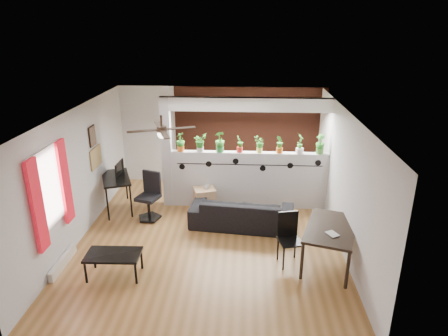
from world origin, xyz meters
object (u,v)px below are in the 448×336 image
(cube_shelf, at_px, (205,200))
(folding_chair, at_px, (289,233))
(computer_desk, at_px, (116,180))
(office_chair, at_px, (150,199))
(potted_plant_7, at_px, (320,143))
(potted_plant_2, at_px, (220,141))
(potted_plant_3, at_px, (240,143))
(sofa, at_px, (242,213))
(potted_plant_0, at_px, (180,141))
(coffee_table, at_px, (113,256))
(potted_plant_5, at_px, (280,144))
(potted_plant_6, at_px, (300,143))
(dining_table, at_px, (331,231))
(potted_plant_4, at_px, (260,144))
(cup, at_px, (207,187))
(potted_plant_1, at_px, (200,142))
(ceiling_fan, at_px, (162,131))

(cube_shelf, xyz_separation_m, folding_chair, (1.73, -1.95, 0.29))
(computer_desk, height_order, office_chair, office_chair)
(potted_plant_7, bearing_deg, office_chair, -168.65)
(potted_plant_2, xyz_separation_m, potted_plant_3, (0.45, 0.00, -0.04))
(potted_plant_2, distance_m, sofa, 1.71)
(potted_plant_0, xyz_separation_m, computer_desk, (-1.47, -0.34, -0.85))
(computer_desk, xyz_separation_m, coffee_table, (0.73, -2.57, -0.34))
(potted_plant_2, height_order, potted_plant_5, potted_plant_2)
(potted_plant_2, height_order, potted_plant_6, potted_plant_2)
(office_chair, bearing_deg, potted_plant_3, 21.09)
(dining_table, distance_m, coffee_table, 3.82)
(coffee_table, bearing_deg, potted_plant_6, 40.19)
(potted_plant_0, distance_m, potted_plant_6, 2.71)
(potted_plant_3, height_order, cube_shelf, potted_plant_3)
(potted_plant_5, distance_m, cube_shelf, 2.15)
(potted_plant_7, bearing_deg, potted_plant_4, 180.00)
(dining_table, height_order, coffee_table, dining_table)
(potted_plant_2, xyz_separation_m, cup, (-0.28, -0.34, -0.99))
(potted_plant_1, xyz_separation_m, sofa, (0.98, -0.98, -1.28))
(dining_table, distance_m, folding_chair, 0.74)
(potted_plant_6, xyz_separation_m, cup, (-2.09, -0.34, -0.98))
(coffee_table, bearing_deg, cube_shelf, 63.04)
(ceiling_fan, relative_size, potted_plant_0, 2.69)
(potted_plant_6, xyz_separation_m, office_chair, (-3.31, -0.76, -1.13))
(potted_plant_0, bearing_deg, sofa, -34.43)
(potted_plant_4, bearing_deg, potted_plant_3, 180.00)
(potted_plant_1, height_order, sofa, potted_plant_1)
(office_chair, bearing_deg, cube_shelf, 19.48)
(potted_plant_4, relative_size, potted_plant_7, 0.83)
(potted_plant_0, relative_size, potted_plant_7, 0.98)
(potted_plant_1, relative_size, computer_desk, 0.35)
(potted_plant_0, xyz_separation_m, office_chair, (-0.61, -0.76, -1.12))
(potted_plant_0, height_order, potted_plant_6, potted_plant_6)
(potted_plant_4, relative_size, potted_plant_5, 0.92)
(potted_plant_1, relative_size, folding_chair, 0.45)
(ceiling_fan, xyz_separation_m, potted_plant_3, (1.37, 1.80, -0.75))
(potted_plant_3, xyz_separation_m, folding_chair, (0.95, -2.29, -0.98))
(coffee_table, bearing_deg, potted_plant_0, 75.77)
(potted_plant_2, xyz_separation_m, coffee_table, (-1.64, -2.91, -1.22))
(potted_plant_7, distance_m, cube_shelf, 2.92)
(ceiling_fan, distance_m, potted_plant_2, 2.14)
(coffee_table, bearing_deg, sofa, 41.57)
(sofa, height_order, coffee_table, sofa)
(potted_plant_6, relative_size, cup, 3.76)
(office_chair, bearing_deg, potted_plant_4, 17.40)
(potted_plant_0, relative_size, potted_plant_1, 1.02)
(potted_plant_3, xyz_separation_m, office_chair, (-1.96, -0.76, -1.09))
(ceiling_fan, height_order, dining_table, ceiling_fan)
(cube_shelf, height_order, coffee_table, cube_shelf)
(cup, xyz_separation_m, computer_desk, (-2.09, 0.00, 0.11))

